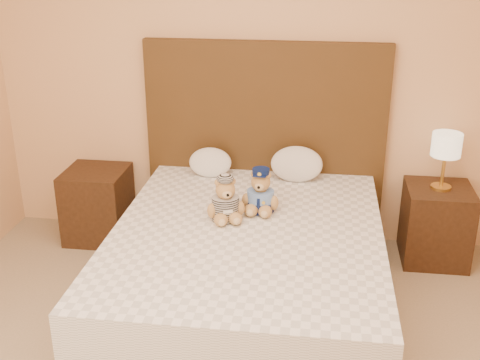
# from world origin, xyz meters

# --- Properties ---
(room_walls) EXTENTS (4.04, 4.52, 2.72)m
(room_walls) POSITION_xyz_m (0.00, 0.46, 1.81)
(room_walls) COLOR #E9B37F
(room_walls) RESTS_ON ground
(bed) EXTENTS (1.60, 2.00, 0.55)m
(bed) POSITION_xyz_m (0.00, 1.20, 0.28)
(bed) COLOR white
(bed) RESTS_ON ground
(headboard) EXTENTS (1.75, 0.08, 1.50)m
(headboard) POSITION_xyz_m (0.00, 2.21, 0.75)
(headboard) COLOR #462D15
(headboard) RESTS_ON ground
(nightstand_left) EXTENTS (0.45, 0.45, 0.55)m
(nightstand_left) POSITION_xyz_m (-1.25, 2.00, 0.28)
(nightstand_left) COLOR #3C2313
(nightstand_left) RESTS_ON ground
(nightstand_right) EXTENTS (0.45, 0.45, 0.55)m
(nightstand_right) POSITION_xyz_m (1.25, 2.00, 0.28)
(nightstand_right) COLOR #3C2313
(nightstand_right) RESTS_ON ground
(lamp) EXTENTS (0.20, 0.20, 0.40)m
(lamp) POSITION_xyz_m (1.25, 2.00, 0.85)
(lamp) COLOR gold
(lamp) RESTS_ON nightstand_right
(teddy_police) EXTENTS (0.26, 0.25, 0.29)m
(teddy_police) POSITION_xyz_m (0.05, 1.46, 0.69)
(teddy_police) COLOR #B47946
(teddy_police) RESTS_ON bed
(teddy_prisoner) EXTENTS (0.31, 0.30, 0.28)m
(teddy_prisoner) POSITION_xyz_m (-0.15, 1.31, 0.69)
(teddy_prisoner) COLOR #B47946
(teddy_prisoner) RESTS_ON bed
(pillow_left) EXTENTS (0.31, 0.20, 0.22)m
(pillow_left) POSITION_xyz_m (-0.38, 2.03, 0.66)
(pillow_left) COLOR white
(pillow_left) RESTS_ON bed
(pillow_right) EXTENTS (0.37, 0.24, 0.26)m
(pillow_right) POSITION_xyz_m (0.25, 2.03, 0.68)
(pillow_right) COLOR white
(pillow_right) RESTS_ON bed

